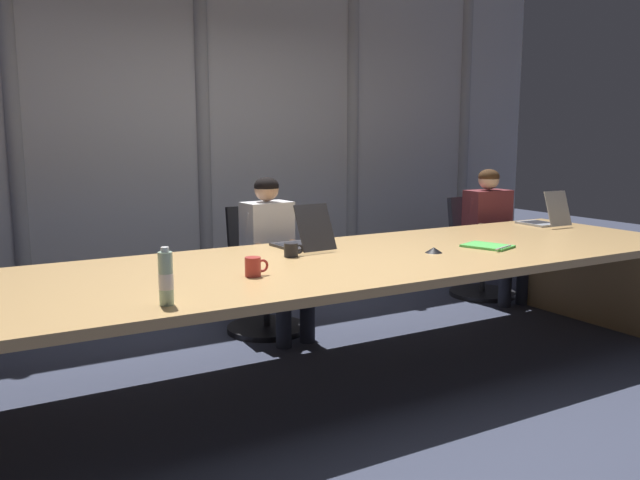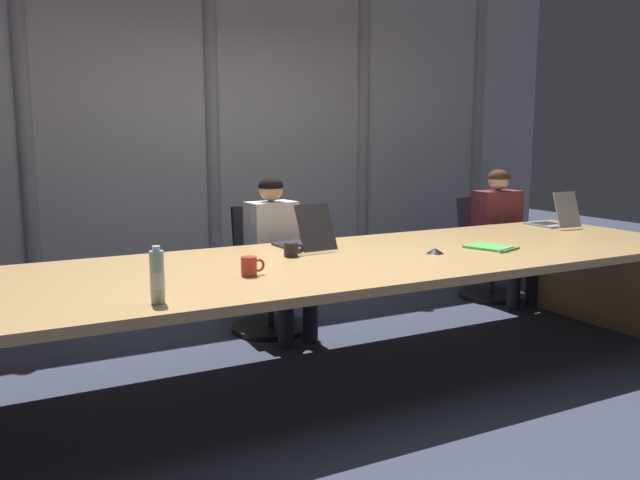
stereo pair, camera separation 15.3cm
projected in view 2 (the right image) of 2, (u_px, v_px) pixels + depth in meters
name	position (u px, v px, depth m)	size (l,w,h in m)	color
ground_plane	(336.00, 374.00, 4.04)	(15.83, 15.83, 0.00)	#383D51
conference_table	(336.00, 279.00, 3.95)	(5.19, 1.46, 0.73)	tan
curtain_backdrop	(208.00, 121.00, 5.87)	(7.91, 0.17, 3.19)	#B2B2B7
laptop_left_mid	(304.00, 240.00, 4.28)	(0.27, 0.47, 0.30)	#2D2D33
laptop_center	(554.00, 220.00, 5.30)	(0.25, 0.41, 0.29)	#A8ADB7
office_chair_left_mid	(268.00, 284.00, 4.95)	(0.60, 0.60, 0.93)	black
office_chair_center	(489.00, 260.00, 5.96)	(0.60, 0.60, 0.90)	#2D2D38
person_left_mid	(277.00, 248.00, 4.76)	(0.40, 0.57, 1.17)	silver
person_center	(503.00, 227.00, 5.78)	(0.44, 0.56, 1.17)	brown
water_bottle_primary	(157.00, 277.00, 2.88)	(0.07, 0.07, 0.26)	#ADD1B2
coffee_mug_near	(292.00, 250.00, 4.01)	(0.13, 0.09, 0.09)	black
coffee_mug_far	(250.00, 266.00, 3.46)	(0.13, 0.09, 0.10)	#B2332D
conference_mic_left_side	(435.00, 251.00, 4.11)	(0.11, 0.11, 0.04)	black
spiral_notepad	(491.00, 247.00, 4.30)	(0.31, 0.36, 0.03)	#4CB74C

